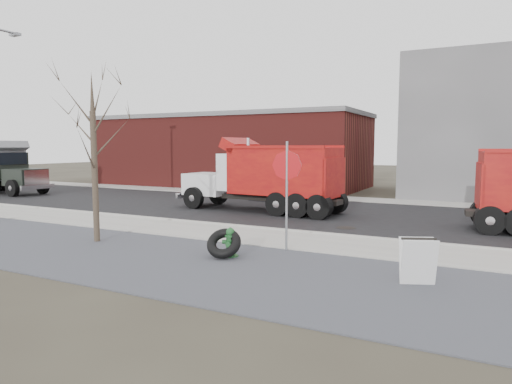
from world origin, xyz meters
The scene contains 13 objects.
ground centered at (0.00, 0.00, 0.00)m, with size 120.00×120.00×0.00m, color #383328.
gravel_verge centered at (0.00, -3.50, 0.01)m, with size 60.00×5.00×0.03m, color slate.
sidewalk centered at (0.00, 0.25, 0.03)m, with size 60.00×2.50×0.06m, color #9E9B93.
curb centered at (0.00, 1.55, 0.06)m, with size 60.00×0.15×0.11m, color #9E9B93.
road centered at (0.00, 6.30, 0.01)m, with size 60.00×9.40×0.02m, color black.
far_sidewalk centered at (0.00, 12.00, 0.03)m, with size 60.00×2.00×0.06m, color #9E9B93.
building_brick centered at (-10.00, 17.00, 2.65)m, with size 20.20×8.20×5.30m.
bare_tree centered at (-3.20, -2.60, 3.30)m, with size 3.20×3.20×5.20m.
fire_hydrant centered at (1.45, -2.41, 0.37)m, with size 0.46×0.45×0.80m.
truck_tire centered at (1.37, -2.60, 0.41)m, with size 1.09×1.04×0.81m.
stop_sign centered at (2.51, -1.10, 2.08)m, with size 0.83×0.17×3.08m.
sandwich_board centered at (6.24, -2.75, 0.53)m, with size 0.84×0.70×1.01m.
dump_truck_red_b centered at (-1.41, 5.68, 1.68)m, with size 7.82×2.72×3.29m.
Camera 1 is at (7.47, -12.71, 2.95)m, focal length 32.00 mm.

